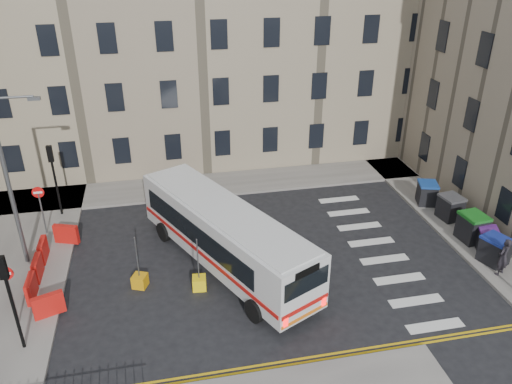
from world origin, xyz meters
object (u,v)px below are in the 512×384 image
object	(u,v)px
wheelie_bin_a	(495,250)
wheelie_bin_b	(487,239)
wheelie_bin_d	(450,207)
wheelie_bin_e	(427,193)
bollard_chevron	(199,283)
pedestrian	(503,257)
bus	(224,234)
bollard_yellow	(140,281)
streetlamp	(8,183)
wheelie_bin_c	(472,227)

from	to	relation	value
wheelie_bin_a	wheelie_bin_b	xyz separation A→B (m)	(0.33, 1.09, -0.09)
wheelie_bin_d	wheelie_bin_e	distance (m)	1.92
wheelie_bin_a	bollard_chevron	bearing A→B (deg)	155.74
pedestrian	wheelie_bin_b	bearing A→B (deg)	-132.21
bus	wheelie_bin_a	size ratio (longest dim) A/B	7.43
bollard_yellow	bollard_chevron	distance (m)	2.68
bus	pedestrian	distance (m)	12.77
wheelie_bin_e	streetlamp	bearing A→B (deg)	-159.22
wheelie_bin_d	bollard_chevron	world-z (taller)	wheelie_bin_d
wheelie_bin_c	wheelie_bin_e	size ratio (longest dim) A/B	1.02
bus	wheelie_bin_d	size ratio (longest dim) A/B	8.20
streetlamp	wheelie_bin_b	bearing A→B (deg)	-9.07
streetlamp	wheelie_bin_a	size ratio (longest dim) A/B	5.42
bollard_yellow	bollard_chevron	size ratio (longest dim) A/B	1.00
pedestrian	wheelie_bin_d	bearing A→B (deg)	-120.84
wheelie_bin_c	wheelie_bin_d	distance (m)	2.23
wheelie_bin_b	wheelie_bin_d	bearing A→B (deg)	113.74
bus	bollard_yellow	xyz separation A→B (m)	(-3.99, -0.85, -1.46)
wheelie_bin_b	wheelie_bin_c	world-z (taller)	wheelie_bin_c
streetlamp	pedestrian	xyz separation A→B (m)	(21.58, -5.55, -3.25)
bus	pedestrian	world-z (taller)	bus
bus	bollard_chevron	size ratio (longest dim) A/B	18.58
bus	wheelie_bin_a	distance (m)	12.84
wheelie_bin_b	bollard_chevron	xyz separation A→B (m)	(-14.28, -0.08, -0.43)
bollard_chevron	bollard_yellow	bearing A→B (deg)	165.02
wheelie_bin_c	pedestrian	distance (m)	2.96
wheelie_bin_c	wheelie_bin_e	distance (m)	4.12
wheelie_bin_c	wheelie_bin_e	world-z (taller)	wheelie_bin_c
streetlamp	wheelie_bin_e	bearing A→B (deg)	3.93
bus	pedestrian	bearing A→B (deg)	-41.60
wheelie_bin_d	bollard_yellow	bearing A→B (deg)	-179.40
bollard_yellow	bollard_chevron	world-z (taller)	same
bus	wheelie_bin_e	bearing A→B (deg)	-9.72
wheelie_bin_e	bollard_yellow	distance (m)	16.98
wheelie_bin_b	wheelie_bin_d	size ratio (longest dim) A/B	0.96
wheelie_bin_c	bollard_chevron	xyz separation A→B (m)	(-14.04, -1.00, -0.58)
bus	bollard_chevron	xyz separation A→B (m)	(-1.40, -1.55, -1.46)
wheelie_bin_d	bollard_yellow	distance (m)	16.95
wheelie_bin_d	wheelie_bin_a	bearing A→B (deg)	-100.97
streetlamp	wheelie_bin_d	distance (m)	22.36
wheelie_bin_c	wheelie_bin_a	bearing A→B (deg)	-98.62
streetlamp	wheelie_bin_c	xyz separation A→B (m)	(21.96, -2.62, -3.45)
wheelie_bin_c	pedestrian	world-z (taller)	pedestrian
wheelie_bin_e	bollard_chevron	size ratio (longest dim) A/B	2.38
streetlamp	wheelie_bin_e	size ratio (longest dim) A/B	5.70
bus	wheelie_bin_b	world-z (taller)	bus
bollard_chevron	wheelie_bin_c	bearing A→B (deg)	4.08
wheelie_bin_a	bollard_chevron	xyz separation A→B (m)	(-13.95, 1.01, -0.52)
pedestrian	wheelie_bin_a	bearing A→B (deg)	-131.92
wheelie_bin_b	streetlamp	bearing A→B (deg)	-167.42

